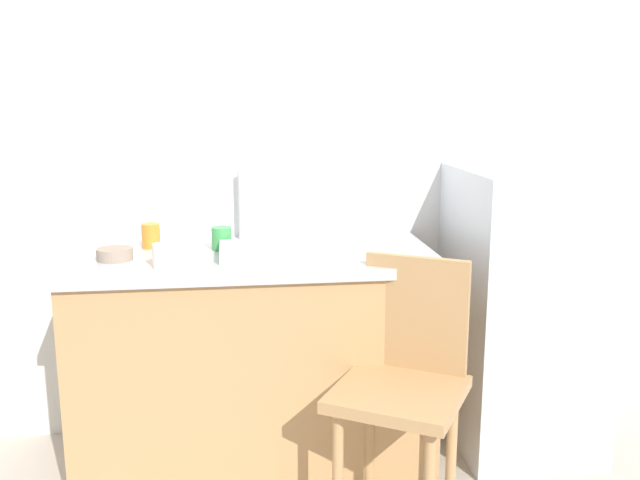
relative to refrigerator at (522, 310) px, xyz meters
name	(u,v)px	position (x,y,z in m)	size (l,w,h in m)	color
back_wall	(320,114)	(-0.78, 0.35, 0.77)	(4.80, 0.10, 2.69)	silver
cabinet_base	(255,362)	(-1.08, 0.00, -0.17)	(1.33, 0.60, 0.80)	tan
countertop	(253,257)	(-1.08, 0.00, 0.25)	(1.37, 0.64, 0.04)	#B7B7BC
faucet	(241,205)	(-1.12, 0.25, 0.41)	(0.02, 0.02, 0.28)	#B7B7BC
refrigerator	(522,310)	(0.00, 0.00, 0.00)	(0.53, 0.60, 1.14)	silver
chair	(404,379)	(-0.60, -0.45, -0.07)	(0.55, 0.55, 0.89)	tan
dish_tray	(259,251)	(-1.06, -0.10, 0.30)	(0.28, 0.20, 0.05)	white
terracotta_bowl	(115,254)	(-1.58, -0.06, 0.29)	(0.13, 0.13, 0.04)	gray
cup_orange	(151,236)	(-1.47, 0.12, 0.32)	(0.07, 0.07, 0.09)	orange
cup_green	(222,238)	(-1.20, 0.05, 0.32)	(0.08, 0.08, 0.09)	green
cup_white	(163,256)	(-1.39, -0.20, 0.31)	(0.07, 0.07, 0.08)	white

